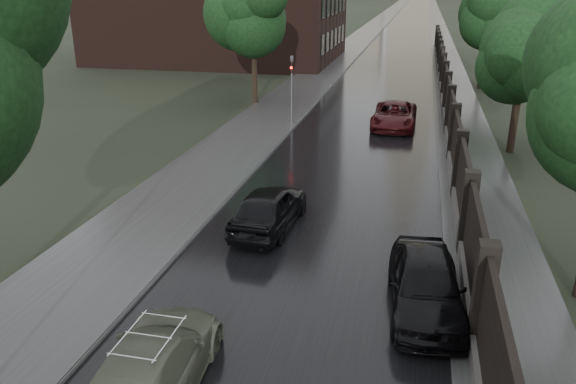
{
  "coord_description": "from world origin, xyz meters",
  "views": [
    {
      "loc": [
        2.82,
        -6.58,
        7.98
      ],
      "look_at": [
        -1.07,
        10.13,
        1.5
      ],
      "focal_mm": 35.0,
      "sensor_mm": 36.0,
      "label": 1
    }
  ],
  "objects_px": {
    "tree_left_far": "(253,25)",
    "car_right_far": "(394,115)",
    "traffic_light": "(292,84)",
    "tree_right_b": "(524,50)",
    "tree_right_c": "(487,23)",
    "hatchback_left": "(269,208)",
    "volga_sedan": "(152,366)",
    "car_right_near": "(426,284)"
  },
  "relations": [
    {
      "from": "tree_left_far",
      "to": "car_right_far",
      "type": "distance_m",
      "value": 11.46
    },
    {
      "from": "tree_left_far",
      "to": "traffic_light",
      "type": "height_order",
      "value": "tree_left_far"
    },
    {
      "from": "tree_right_b",
      "to": "tree_right_c",
      "type": "xyz_separation_m",
      "value": [
        0.0,
        18.0,
        0.0
      ]
    },
    {
      "from": "tree_left_far",
      "to": "hatchback_left",
      "type": "distance_m",
      "value": 21.0
    },
    {
      "from": "tree_left_far",
      "to": "volga_sedan",
      "type": "distance_m",
      "value": 29.12
    },
    {
      "from": "tree_right_c",
      "to": "tree_right_b",
      "type": "bearing_deg",
      "value": -90.0
    },
    {
      "from": "tree_right_b",
      "to": "volga_sedan",
      "type": "height_order",
      "value": "tree_right_b"
    },
    {
      "from": "hatchback_left",
      "to": "car_right_far",
      "type": "bearing_deg",
      "value": -98.85
    },
    {
      "from": "tree_right_c",
      "to": "car_right_near",
      "type": "height_order",
      "value": "tree_right_c"
    },
    {
      "from": "car_right_near",
      "to": "car_right_far",
      "type": "bearing_deg",
      "value": 90.69
    },
    {
      "from": "hatchback_left",
      "to": "volga_sedan",
      "type": "bearing_deg",
      "value": 92.61
    },
    {
      "from": "traffic_light",
      "to": "car_right_far",
      "type": "distance_m",
      "value": 6.17
    },
    {
      "from": "tree_left_far",
      "to": "tree_right_c",
      "type": "distance_m",
      "value": 18.45
    },
    {
      "from": "tree_right_b",
      "to": "volga_sedan",
      "type": "bearing_deg",
      "value": -115.2
    },
    {
      "from": "volga_sedan",
      "to": "hatchback_left",
      "type": "bearing_deg",
      "value": -95.22
    },
    {
      "from": "tree_right_b",
      "to": "volga_sedan",
      "type": "distance_m",
      "value": 22.64
    },
    {
      "from": "volga_sedan",
      "to": "car_right_near",
      "type": "xyz_separation_m",
      "value": [
        5.37,
        4.49,
        0.07
      ]
    },
    {
      "from": "tree_right_c",
      "to": "car_right_far",
      "type": "bearing_deg",
      "value": -112.39
    },
    {
      "from": "tree_right_b",
      "to": "car_right_far",
      "type": "distance_m",
      "value": 8.14
    },
    {
      "from": "hatchback_left",
      "to": "tree_right_b",
      "type": "bearing_deg",
      "value": -125.1
    },
    {
      "from": "tree_right_b",
      "to": "tree_right_c",
      "type": "relative_size",
      "value": 1.0
    },
    {
      "from": "volga_sedan",
      "to": "car_right_near",
      "type": "height_order",
      "value": "car_right_near"
    },
    {
      "from": "car_right_far",
      "to": "volga_sedan",
      "type": "bearing_deg",
      "value": -97.6
    },
    {
      "from": "tree_right_b",
      "to": "car_right_near",
      "type": "relative_size",
      "value": 1.56
    },
    {
      "from": "tree_left_far",
      "to": "traffic_light",
      "type": "relative_size",
      "value": 1.85
    },
    {
      "from": "tree_right_b",
      "to": "hatchback_left",
      "type": "height_order",
      "value": "tree_right_b"
    },
    {
      "from": "volga_sedan",
      "to": "tree_left_far",
      "type": "bearing_deg",
      "value": -81.99
    },
    {
      "from": "car_right_near",
      "to": "car_right_far",
      "type": "height_order",
      "value": "car_right_near"
    },
    {
      "from": "tree_left_far",
      "to": "car_right_near",
      "type": "xyz_separation_m",
      "value": [
        11.4,
        -23.63,
        -4.48
      ]
    },
    {
      "from": "tree_left_far",
      "to": "tree_right_c",
      "type": "height_order",
      "value": "tree_left_far"
    },
    {
      "from": "traffic_light",
      "to": "car_right_near",
      "type": "height_order",
      "value": "traffic_light"
    },
    {
      "from": "volga_sedan",
      "to": "car_right_near",
      "type": "distance_m",
      "value": 7.0
    },
    {
      "from": "tree_right_c",
      "to": "car_right_near",
      "type": "relative_size",
      "value": 1.56
    },
    {
      "from": "tree_right_b",
      "to": "hatchback_left",
      "type": "xyz_separation_m",
      "value": [
        -9.3,
        -11.55,
        -4.2
      ]
    },
    {
      "from": "car_right_near",
      "to": "tree_right_c",
      "type": "bearing_deg",
      "value": 78.42
    },
    {
      "from": "volga_sedan",
      "to": "hatchback_left",
      "type": "relative_size",
      "value": 1.09
    },
    {
      "from": "tree_left_far",
      "to": "hatchback_left",
      "type": "relative_size",
      "value": 1.67
    },
    {
      "from": "tree_left_far",
      "to": "tree_right_b",
      "type": "distance_m",
      "value": 17.45
    },
    {
      "from": "tree_left_far",
      "to": "tree_right_c",
      "type": "bearing_deg",
      "value": 32.83
    },
    {
      "from": "tree_right_c",
      "to": "hatchback_left",
      "type": "distance_m",
      "value": 31.27
    },
    {
      "from": "tree_right_c",
      "to": "volga_sedan",
      "type": "relative_size",
      "value": 1.46
    },
    {
      "from": "car_right_far",
      "to": "tree_right_b",
      "type": "bearing_deg",
      "value": -31.0
    }
  ]
}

